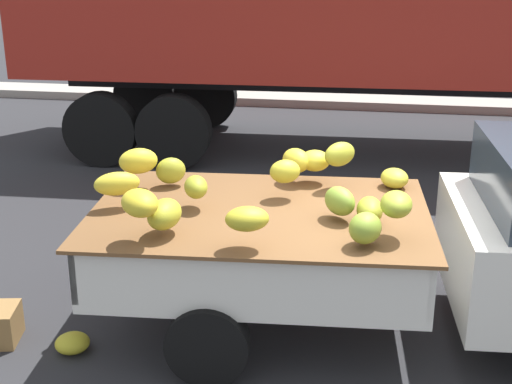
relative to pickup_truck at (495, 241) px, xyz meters
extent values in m
plane|color=#28282B|center=(-0.84, -0.02, -0.89)|extent=(220.00, 220.00, 0.00)
cube|color=gray|center=(-0.84, 8.62, -0.81)|extent=(80.00, 0.80, 0.16)
cube|color=silver|center=(-1.91, -0.12, -0.31)|extent=(2.77, 1.93, 0.08)
cube|color=silver|center=(-1.97, 0.74, -0.05)|extent=(2.66, 0.22, 0.44)
cube|color=silver|center=(-1.86, -0.98, -0.05)|extent=(2.66, 0.22, 0.44)
cube|color=silver|center=(-0.61, -0.04, -0.05)|extent=(0.16, 1.77, 0.44)
cube|color=silver|center=(-3.22, -0.20, -0.05)|extent=(0.16, 1.77, 0.44)
cube|color=#B21914|center=(-1.97, 0.77, -0.09)|extent=(2.55, 0.17, 0.07)
cube|color=brown|center=(-1.91, -0.12, 0.18)|extent=(2.89, 2.06, 0.03)
ellipsoid|color=olive|center=(-1.05, -0.71, 0.34)|extent=(0.31, 0.34, 0.23)
ellipsoid|color=yellow|center=(-1.69, 0.62, 0.41)|extent=(0.36, 0.38, 0.21)
ellipsoid|color=gold|center=(-1.89, -0.89, 0.43)|extent=(0.37, 0.32, 0.17)
ellipsoid|color=#A8AA2B|center=(-1.30, 0.54, 0.52)|extent=(0.35, 0.37, 0.21)
ellipsoid|color=#A4A72A|center=(-2.79, 0.35, 0.35)|extent=(0.33, 0.30, 0.24)
ellipsoid|color=yellow|center=(-3.05, 0.24, 0.46)|extent=(0.41, 0.36, 0.23)
ellipsoid|color=yellow|center=(-3.08, -0.26, 0.41)|extent=(0.42, 0.34, 0.20)
ellipsoid|color=#ABA929|center=(-2.54, -0.74, 0.37)|extent=(0.28, 0.38, 0.22)
ellipsoid|color=gold|center=(-1.74, 0.20, 0.44)|extent=(0.34, 0.32, 0.20)
ellipsoid|color=olive|center=(-1.26, -0.22, 0.36)|extent=(0.35, 0.37, 0.23)
ellipsoid|color=#9FA429|center=(-2.44, -0.16, 0.39)|extent=(0.27, 0.33, 0.18)
ellipsoid|color=gold|center=(-2.67, -0.92, 0.51)|extent=(0.41, 0.43, 0.20)
ellipsoid|color=gold|center=(-1.53, 0.65, 0.41)|extent=(0.34, 0.33, 0.19)
ellipsoid|color=#92A02B|center=(-0.83, -0.53, 0.47)|extent=(0.24, 0.34, 0.19)
ellipsoid|color=#A2A72B|center=(-1.02, -0.27, 0.31)|extent=(0.22, 0.35, 0.20)
ellipsoid|color=gold|center=(-0.81, 0.64, 0.29)|extent=(0.31, 0.35, 0.17)
cylinder|color=black|center=(-2.28, 0.71, -0.57)|extent=(0.65, 0.24, 0.64)
cylinder|color=black|center=(-2.17, -0.99, -0.57)|extent=(0.65, 0.24, 0.64)
cube|color=black|center=(-0.27, 5.50, 0.21)|extent=(11.05, 0.76, 0.30)
cylinder|color=black|center=(-3.91, 6.58, -0.35)|extent=(1.09, 0.34, 1.08)
cylinder|color=black|center=(-3.83, 4.18, -0.35)|extent=(1.09, 0.34, 1.08)
cylinder|color=black|center=(-4.99, 6.54, -0.35)|extent=(1.09, 0.34, 1.08)
cylinder|color=black|center=(-4.91, 4.15, -0.35)|extent=(1.09, 0.34, 1.08)
ellipsoid|color=gold|center=(-3.36, -0.77, -0.81)|extent=(0.37, 0.36, 0.16)
camera|label=1|loc=(-1.06, -5.65, 2.37)|focal=51.14mm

